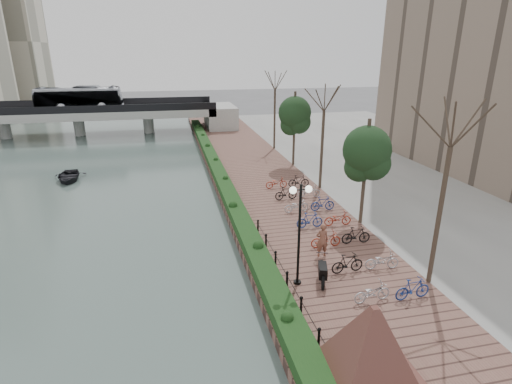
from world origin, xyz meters
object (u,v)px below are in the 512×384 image
object	(u,v)px
motorcycle	(322,270)
boat	(68,176)
granite_monument	(371,346)
lamppost	(300,213)
pedestrian	(322,240)

from	to	relation	value
motorcycle	boat	world-z (taller)	motorcycle
granite_monument	lamppost	distance (m)	6.49
lamppost	pedestrian	size ratio (longest dim) A/B	2.63
granite_monument	pedestrian	distance (m)	8.60
granite_monument	pedestrian	xyz separation A→B (m)	(1.71, 8.41, -0.55)
lamppost	boat	size ratio (longest dim) A/B	1.29
granite_monument	lamppost	xyz separation A→B (m)	(-0.34, 6.16, 2.02)
motorcycle	pedestrian	bearing A→B (deg)	88.17
motorcycle	pedestrian	size ratio (longest dim) A/B	0.96
granite_monument	motorcycle	world-z (taller)	granite_monument
granite_monument	boat	xyz separation A→B (m)	(-14.46, 26.89, -1.56)
lamppost	pedestrian	bearing A→B (deg)	47.60
pedestrian	motorcycle	bearing A→B (deg)	70.61
lamppost	boat	world-z (taller)	lamppost
granite_monument	boat	bearing A→B (deg)	118.27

